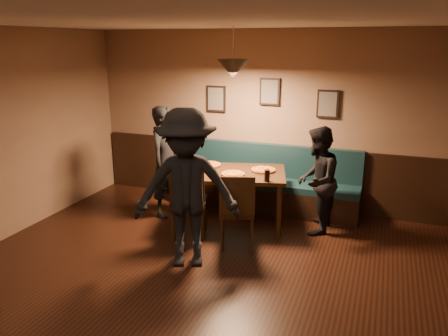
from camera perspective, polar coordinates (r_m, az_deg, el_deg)
name	(u,v)px	position (r m, az deg, el deg)	size (l,w,h in m)	color
floor	(172,323)	(4.48, -6.81, -19.41)	(7.00, 7.00, 0.00)	black
ceiling	(160,15)	(3.65, -8.34, 19.22)	(7.00, 7.00, 0.00)	silver
wall_back	(269,120)	(7.03, 5.96, 6.27)	(6.00, 6.00, 0.00)	#8C704F
wainscot	(267,174)	(7.21, 5.69, -0.83)	(5.88, 0.06, 1.00)	black
booth_bench	(263,179)	(6.96, 5.11, -1.44)	(3.00, 0.60, 1.00)	#0F232D
picture_left	(216,99)	(7.24, -1.03, 9.03)	(0.32, 0.04, 0.42)	black
picture_center	(270,92)	(6.94, 6.00, 9.89)	(0.32, 0.04, 0.42)	black
picture_right	(328,104)	(6.79, 13.40, 8.13)	(0.32, 0.04, 0.42)	black
pendant_lamp	(233,69)	(6.02, 1.20, 12.86)	(0.44, 0.44, 0.25)	black
dining_table	(232,198)	(6.40, 1.10, -3.91)	(1.50, 0.96, 0.80)	black
chair_near_left	(189,199)	(5.99, -4.58, -4.10)	(0.47, 0.47, 1.05)	black
chair_near_right	(237,209)	(5.69, 1.71, -5.39)	(0.45, 0.45, 1.01)	black
diner_left	(166,162)	(6.67, -7.54, 0.80)	(0.62, 0.41, 1.69)	black
diner_right	(317,181)	(6.16, 12.04, -1.61)	(0.73, 0.57, 1.51)	black
diner_front	(187,189)	(5.09, -4.91, -2.77)	(1.23, 0.70, 1.90)	black
pizza_a	(209,165)	(6.56, -1.94, 0.44)	(0.35, 0.35, 0.04)	orange
pizza_b	(233,174)	(6.10, 1.18, -0.77)	(0.33, 0.33, 0.04)	orange
pizza_c	(263,170)	(6.32, 5.17, -0.23)	(0.35, 0.35, 0.04)	orange
soda_glass	(267,175)	(5.85, 5.64, -0.97)	(0.08, 0.08, 0.16)	black
tabasco_bottle	(267,172)	(6.07, 5.70, -0.51)	(0.03, 0.03, 0.13)	#981605
napkin_a	(204,163)	(6.69, -2.60, 0.59)	(0.16, 0.16, 0.01)	#207835
napkin_b	(190,172)	(6.25, -4.50, -0.55)	(0.14, 0.14, 0.01)	#1D6E3A
cutlery_set	(223,179)	(5.91, -0.13, -1.50)	(0.02, 0.19, 0.00)	silver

